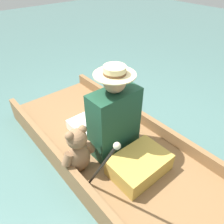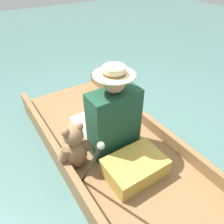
# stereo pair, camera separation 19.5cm
# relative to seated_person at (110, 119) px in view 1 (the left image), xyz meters

# --- Properties ---
(ground_plane) EXTENTS (16.00, 16.00, 0.00)m
(ground_plane) POSITION_rel_seated_person_xyz_m (-0.00, -0.04, -0.48)
(ground_plane) COLOR #476B66
(punt_boat) EXTENTS (1.08, 2.64, 0.28)m
(punt_boat) POSITION_rel_seated_person_xyz_m (-0.00, -0.04, -0.39)
(punt_boat) COLOR brown
(punt_boat) RESTS_ON ground_plane
(seat_cushion) EXTENTS (0.51, 0.36, 0.17)m
(seat_cushion) POSITION_rel_seated_person_xyz_m (-0.02, -0.43, -0.24)
(seat_cushion) COLOR #B7933D
(seat_cushion) RESTS_ON punt_boat
(seated_person) EXTENTS (0.46, 0.74, 0.88)m
(seated_person) POSITION_rel_seated_person_xyz_m (0.00, 0.00, 0.00)
(seated_person) COLOR white
(seated_person) RESTS_ON punt_boat
(teddy_bear) EXTENTS (0.33, 0.19, 0.47)m
(teddy_bear) POSITION_rel_seated_person_xyz_m (-0.40, -0.07, -0.10)
(teddy_bear) COLOR #846042
(teddy_bear) RESTS_ON punt_boat
(wine_glass) EXTENTS (0.08, 0.08, 0.23)m
(wine_glass) POSITION_rel_seated_person_xyz_m (0.35, 0.36, -0.17)
(wine_glass) COLOR silver
(wine_glass) RESTS_ON punt_boat
(walking_cane) EXTENTS (0.04, 0.38, 0.74)m
(walking_cane) POSITION_rel_seated_person_xyz_m (-0.44, -0.46, 0.12)
(walking_cane) COLOR black
(walking_cane) RESTS_ON punt_boat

